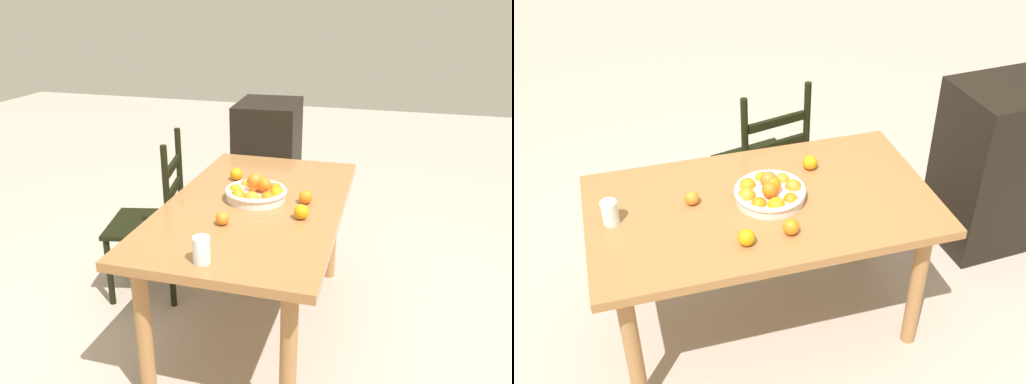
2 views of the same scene
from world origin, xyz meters
TOP-DOWN VIEW (x-y plane):
  - ground_plane at (0.00, 0.00)m, footprint 12.00×12.00m
  - dining_table at (0.00, 0.00)m, footprint 1.51×0.86m
  - chair_near_window at (0.20, 0.69)m, footprint 0.50×0.50m
  - cabinet at (1.43, 0.30)m, footprint 0.61×0.49m
  - fruit_bowl at (0.04, 0.01)m, footprint 0.32×0.32m
  - orange_loose_0 at (0.05, -0.24)m, footprint 0.07×0.07m
  - orange_loose_1 at (-0.29, 0.07)m, footprint 0.06×0.06m
  - orange_loose_2 at (0.29, 0.19)m, footprint 0.07×0.07m
  - orange_loose_3 at (-0.14, -0.26)m, footprint 0.07×0.07m
  - drinking_glass at (-0.64, 0.03)m, footprint 0.07×0.07m

SIDE VIEW (x-z plane):
  - ground_plane at x=0.00m, z-range 0.00..0.00m
  - chair_near_window at x=0.20m, z-range -0.04..0.93m
  - cabinet at x=1.43m, z-range 0.00..0.96m
  - dining_table at x=0.00m, z-range 0.27..1.01m
  - orange_loose_1 at x=-0.29m, z-range 0.73..0.80m
  - orange_loose_0 at x=0.05m, z-range 0.73..0.80m
  - orange_loose_2 at x=0.29m, z-range 0.73..0.80m
  - orange_loose_3 at x=-0.14m, z-range 0.73..0.81m
  - fruit_bowl at x=0.04m, z-range 0.71..0.85m
  - drinking_glass at x=-0.64m, z-range 0.73..0.84m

